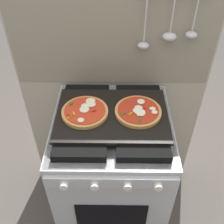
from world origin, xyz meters
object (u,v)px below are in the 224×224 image
(baking_tray, at_px, (112,115))
(pizza_right, at_px, (138,111))
(pizza_left, at_px, (85,112))
(stove, at_px, (112,171))

(baking_tray, height_order, pizza_right, pizza_right)
(baking_tray, height_order, pizza_left, pizza_left)
(baking_tray, distance_m, pizza_right, 0.13)
(stove, relative_size, pizza_right, 3.99)
(pizza_right, bearing_deg, pizza_left, -178.25)
(stove, height_order, baking_tray, baking_tray)
(stove, xyz_separation_m, pizza_right, (0.13, 0.01, 0.48))
(baking_tray, xyz_separation_m, pizza_left, (-0.13, -0.00, 0.02))
(pizza_right, bearing_deg, stove, -176.70)
(baking_tray, xyz_separation_m, pizza_right, (0.13, 0.01, 0.02))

